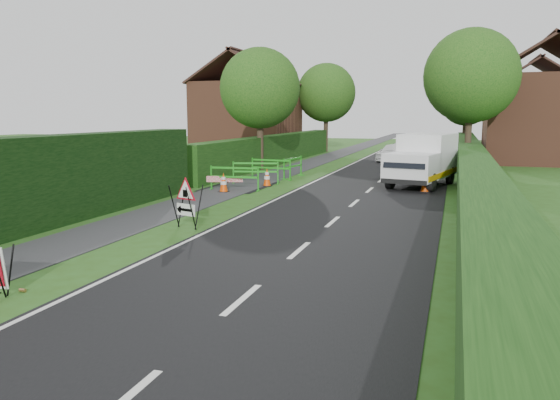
# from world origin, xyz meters

# --- Properties ---
(ground) EXTENTS (120.00, 120.00, 0.00)m
(ground) POSITION_xyz_m (0.00, 0.00, 0.00)
(ground) COLOR #2A4E16
(ground) RESTS_ON ground
(road_surface) EXTENTS (6.00, 90.00, 0.02)m
(road_surface) POSITION_xyz_m (2.50, 35.00, 0.00)
(road_surface) COLOR black
(road_surface) RESTS_ON ground
(footpath) EXTENTS (2.00, 90.00, 0.02)m
(footpath) POSITION_xyz_m (-3.00, 35.00, 0.01)
(footpath) COLOR #2D2D30
(footpath) RESTS_ON ground
(hedge_west_near) EXTENTS (1.10, 18.00, 2.50)m
(hedge_west_near) POSITION_xyz_m (-5.00, 0.00, 0.00)
(hedge_west_near) COLOR black
(hedge_west_near) RESTS_ON ground
(hedge_west_far) EXTENTS (1.00, 24.00, 1.80)m
(hedge_west_far) POSITION_xyz_m (-5.00, 22.00, 0.00)
(hedge_west_far) COLOR #14380F
(hedge_west_far) RESTS_ON ground
(hedge_east) EXTENTS (1.20, 50.00, 1.50)m
(hedge_east) POSITION_xyz_m (6.50, 16.00, 0.00)
(hedge_east) COLOR #14380F
(hedge_east) RESTS_ON ground
(house_west) EXTENTS (7.50, 7.40, 7.88)m
(house_west) POSITION_xyz_m (-10.00, 30.00, 2.90)
(house_west) COLOR brown
(house_west) RESTS_ON ground
(house_east_a) EXTENTS (7.50, 7.40, 7.88)m
(house_east_a) POSITION_xyz_m (11.00, 28.00, 2.90)
(house_east_a) COLOR brown
(house_east_a) RESTS_ON ground
(house_east_b) EXTENTS (7.50, 7.40, 7.88)m
(house_east_b) POSITION_xyz_m (12.00, 42.00, 2.90)
(house_east_b) COLOR brown
(house_east_b) RESTS_ON ground
(tree_nw) EXTENTS (4.40, 4.40, 6.70)m
(tree_nw) POSITION_xyz_m (-4.60, 18.00, 4.48)
(tree_nw) COLOR #2D2116
(tree_nw) RESTS_ON ground
(tree_ne) EXTENTS (5.20, 5.20, 7.79)m
(tree_ne) POSITION_xyz_m (6.40, 22.00, 5.17)
(tree_ne) COLOR #2D2116
(tree_ne) RESTS_ON ground
(tree_fw) EXTENTS (4.80, 4.80, 7.24)m
(tree_fw) POSITION_xyz_m (-4.60, 34.00, 4.83)
(tree_fw) COLOR #2D2116
(tree_fw) RESTS_ON ground
(tree_fe) EXTENTS (4.20, 4.20, 6.33)m
(tree_fe) POSITION_xyz_m (6.40, 38.00, 4.22)
(tree_fe) COLOR #2D2116
(tree_fe) RESTS_ON ground
(triangle_sign) EXTENTS (1.02, 1.02, 1.19)m
(triangle_sign) POSITION_xyz_m (-1.10, 2.38, 0.83)
(triangle_sign) COLOR black
(triangle_sign) RESTS_ON ground
(works_van) EXTENTS (2.92, 5.18, 2.23)m
(works_van) POSITION_xyz_m (4.46, 13.63, 1.18)
(works_van) COLOR silver
(works_van) RESTS_ON ground
(traffic_cone_0) EXTENTS (0.38, 0.38, 0.79)m
(traffic_cone_0) POSITION_xyz_m (4.67, 11.67, 0.39)
(traffic_cone_0) COLOR black
(traffic_cone_0) RESTS_ON ground
(traffic_cone_1) EXTENTS (0.38, 0.38, 0.79)m
(traffic_cone_1) POSITION_xyz_m (4.84, 13.79, 0.39)
(traffic_cone_1) COLOR black
(traffic_cone_1) RESTS_ON ground
(traffic_cone_2) EXTENTS (0.38, 0.38, 0.79)m
(traffic_cone_2) POSITION_xyz_m (4.58, 15.32, 0.39)
(traffic_cone_2) COLOR black
(traffic_cone_2) RESTS_ON ground
(traffic_cone_3) EXTENTS (0.38, 0.38, 0.79)m
(traffic_cone_3) POSITION_xyz_m (-2.97, 9.21, 0.39)
(traffic_cone_3) COLOR black
(traffic_cone_3) RESTS_ON ground
(traffic_cone_4) EXTENTS (0.38, 0.38, 0.79)m
(traffic_cone_4) POSITION_xyz_m (-1.92, 11.45, 0.39)
(traffic_cone_4) COLOR black
(traffic_cone_4) RESTS_ON ground
(ped_barrier_0) EXTENTS (2.08, 0.53, 1.00)m
(ped_barrier_0) POSITION_xyz_m (-2.76, 9.84, 0.63)
(ped_barrier_0) COLOR #1F8E19
(ped_barrier_0) RESTS_ON ground
(ped_barrier_1) EXTENTS (2.08, 0.84, 1.00)m
(ped_barrier_1) POSITION_xyz_m (-2.70, 12.12, 0.63)
(ped_barrier_1) COLOR #1F8E19
(ped_barrier_1) RESTS_ON ground
(ped_barrier_2) EXTENTS (2.09, 0.61, 1.00)m
(ped_barrier_2) POSITION_xyz_m (-2.57, 13.90, 0.63)
(ped_barrier_2) COLOR #1F8E19
(ped_barrier_2) RESTS_ON ground
(ped_barrier_3) EXTENTS (0.64, 2.09, 1.00)m
(ped_barrier_3) POSITION_xyz_m (-1.82, 15.02, 0.63)
(ped_barrier_3) COLOR #1F8E19
(ped_barrier_3) RESTS_ON ground
(redwhite_plank) EXTENTS (1.45, 0.48, 0.25)m
(redwhite_plank) POSITION_xyz_m (-3.20, 9.85, 0.00)
(redwhite_plank) COLOR red
(redwhite_plank) RESTS_ON ground
(litter_can) EXTENTS (0.12, 0.07, 0.07)m
(litter_can) POSITION_xyz_m (-1.31, -3.28, 0.00)
(litter_can) COLOR #BF7F4C
(litter_can) RESTS_ON ground
(hatchback_car) EXTENTS (2.15, 3.79, 1.21)m
(hatchback_car) POSITION_xyz_m (1.86, 25.79, 0.61)
(hatchback_car) COLOR white
(hatchback_car) RESTS_ON ground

